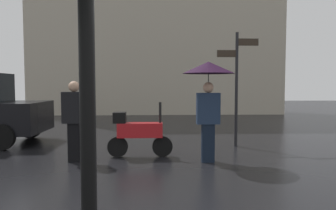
{
  "coord_description": "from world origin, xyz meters",
  "views": [
    {
      "loc": [
        -0.16,
        -2.68,
        1.61
      ],
      "look_at": [
        0.15,
        4.47,
        1.16
      ],
      "focal_mm": 33.6,
      "sensor_mm": 36.0,
      "label": 1
    }
  ],
  "objects": [
    {
      "name": "street_signpost",
      "position": [
        1.99,
        5.46,
        1.81
      ],
      "size": [
        1.08,
        0.08,
        2.99
      ],
      "color": "black",
      "rests_on": "ground"
    },
    {
      "name": "pedestrian_with_bag",
      "position": [
        -1.83,
        3.98,
        0.96
      ],
      "size": [
        0.52,
        0.24,
        1.7
      ],
      "rotation": [
        0.0,
        0.0,
        5.98
      ],
      "color": "black",
      "rests_on": "ground"
    },
    {
      "name": "pedestrian_with_umbrella",
      "position": [
        0.96,
        3.82,
        1.69
      ],
      "size": [
        1.09,
        1.09,
        2.1
      ],
      "rotation": [
        0.0,
        0.0,
        2.76
      ],
      "color": "black",
      "rests_on": "ground"
    },
    {
      "name": "parked_scooter",
      "position": [
        -0.53,
        4.36,
        0.56
      ],
      "size": [
        1.47,
        0.32,
        1.23
      ],
      "rotation": [
        0.0,
        0.0,
        0.19
      ],
      "color": "black",
      "rests_on": "ground"
    },
    {
      "name": "building_block",
      "position": [
        0.0,
        15.62,
        6.32
      ],
      "size": [
        14.07,
        2.56,
        12.64
      ],
      "primitive_type": "cube",
      "color": "#B2A893",
      "rests_on": "ground"
    }
  ]
}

